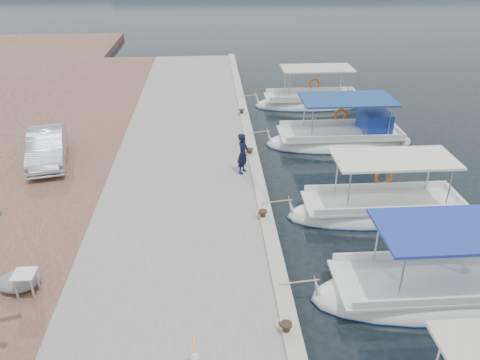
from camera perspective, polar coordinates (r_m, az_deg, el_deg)
name	(u,v)px	position (r m, az deg, el deg)	size (l,w,h in m)	color
ground	(279,259)	(14.59, 4.77, -9.56)	(400.00, 400.00, 0.00)	black
concrete_quay	(186,179)	(18.58, -6.58, 0.10)	(6.00, 40.00, 0.50)	gray
quay_curb	(256,170)	(18.49, 2.00, 1.21)	(0.44, 40.00, 0.12)	#ADAA9A
cobblestone_strip	(57,183)	(19.51, -21.39, -0.36)	(4.00, 40.00, 0.50)	brown
fishing_caique_b	(439,292)	(14.28, 23.05, -12.46)	(7.11, 2.42, 2.83)	silver
fishing_caique_c	(381,212)	(17.31, 16.83, -3.74)	(6.75, 2.07, 2.83)	silver
fishing_caique_d	(342,140)	(22.73, 12.29, 4.80)	(7.02, 2.55, 2.83)	silver
fishing_caique_e	(312,104)	(27.70, 8.73, 9.16)	(6.63, 2.11, 2.83)	silver
mooring_bollards	(263,214)	(15.38, 2.79, -4.19)	(0.28, 20.28, 0.33)	black
fisherman	(243,153)	(18.08, 0.35, 3.25)	(0.60, 0.39, 1.64)	black
parked_car	(47,147)	(20.62, -22.47, 3.73)	(1.38, 3.94, 1.30)	silver
tarp_bundle	(19,281)	(13.93, -25.32, -11.08)	(1.10, 0.90, 0.40)	slate
folding_table	(26,280)	(13.35, -24.67, -11.00)	(0.55, 0.55, 0.73)	silver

